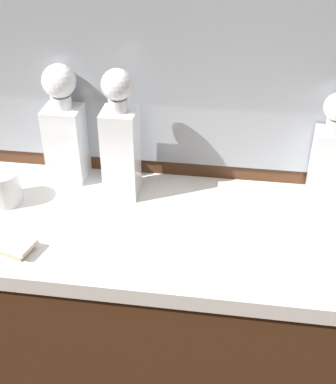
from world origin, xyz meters
The scene contains 6 objects.
dresser centered at (0.00, 0.00, 0.48)m, with size 1.39×0.46×0.95m.
dresser_mirror centered at (0.00, 0.21, 1.33)m, with size 1.09×0.03×0.75m.
crystal_decanter_center centered at (-0.28, 0.16, 1.07)m, with size 0.09×0.09×0.30m.
crystal_decanter_far_right centered at (0.35, 0.15, 1.06)m, with size 0.07×0.07×0.27m.
crystal_decanter_left centered at (-0.13, 0.10, 1.08)m, with size 0.08×0.08×0.32m.
crystal_tumbler_far_right centered at (-0.40, 0.02, 0.99)m, with size 0.09×0.09×0.08m.
Camera 1 is at (0.14, -0.94, 1.66)m, focal length 48.94 mm.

